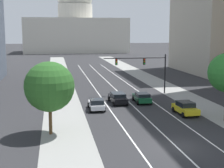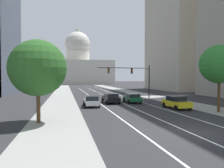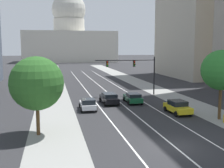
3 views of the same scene
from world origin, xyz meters
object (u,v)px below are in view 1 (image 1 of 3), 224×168
at_px(car_white, 96,104).
at_px(car_black, 118,98).
at_px(car_green, 142,97).
at_px(capitol_building, 75,26).
at_px(street_tree_mid_left, 49,87).
at_px(car_yellow, 185,108).
at_px(traffic_signal_mast, 145,65).

relative_size(car_white, car_black, 0.86).
xyz_separation_m(car_green, car_black, (-3.37, 0.21, 0.04)).
xyz_separation_m(capitol_building, street_tree_mid_left, (-10.63, -124.80, -7.64)).
bearing_deg(capitol_building, car_green, -89.14).
bearing_deg(car_green, capitol_building, 2.03).
bearing_deg(car_green, car_black, 87.55).
bearing_deg(street_tree_mid_left, car_yellow, 17.35).
distance_m(car_yellow, car_black, 9.99).
bearing_deg(car_yellow, car_black, 39.59).
height_order(traffic_signal_mast, street_tree_mid_left, street_tree_mid_left).
bearing_deg(traffic_signal_mast, car_black, -132.80).
xyz_separation_m(car_white, street_tree_mid_left, (-5.57, -8.96, 3.88)).
height_order(capitol_building, car_black, capitol_building).
height_order(capitol_building, street_tree_mid_left, capitol_building).
bearing_deg(car_black, car_yellow, -139.19).
height_order(capitol_building, car_yellow, capitol_building).
height_order(car_white, street_tree_mid_left, street_tree_mid_left).
xyz_separation_m(car_black, street_tree_mid_left, (-8.94, -12.27, 3.84)).
xyz_separation_m(car_yellow, car_green, (-3.37, 7.16, -0.05)).
bearing_deg(capitol_building, car_white, -92.50).
height_order(car_green, street_tree_mid_left, street_tree_mid_left).
distance_m(car_black, street_tree_mid_left, 15.67).
xyz_separation_m(car_yellow, car_black, (-6.74, 7.37, -0.01)).
height_order(car_green, car_white, car_white).
bearing_deg(car_white, car_black, -44.50).
bearing_deg(street_tree_mid_left, car_white, 58.12).
relative_size(car_green, car_black, 0.91).
bearing_deg(traffic_signal_mast, car_yellow, -84.37).
distance_m(capitol_building, car_white, 116.53).
distance_m(car_white, street_tree_mid_left, 11.24).
relative_size(car_white, street_tree_mid_left, 0.58).
relative_size(car_green, car_white, 1.05).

